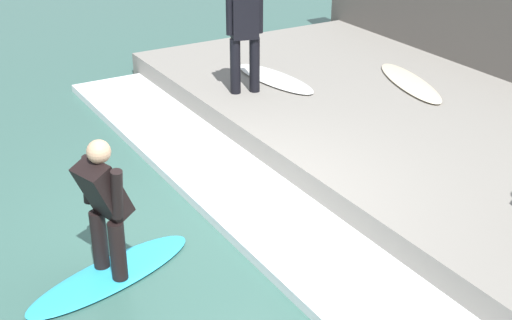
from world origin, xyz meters
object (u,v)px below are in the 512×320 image
(surfboard_spare, at_px, (410,82))
(surfer_waiting_far, at_px, (245,32))
(surfboard_waiting_far, at_px, (275,78))
(surfboard_riding, at_px, (112,274))
(surfer_riding, at_px, (104,202))

(surfboard_spare, bearing_deg, surfer_waiting_far, 157.10)
(surfboard_waiting_far, distance_m, surfboard_spare, 2.05)
(surfer_waiting_far, height_order, surfboard_waiting_far, surfer_waiting_far)
(surfboard_riding, height_order, surfer_riding, surfer_riding)
(surfboard_riding, bearing_deg, surfer_riding, 0.00)
(surfer_waiting_far, bearing_deg, surfboard_riding, -137.39)
(surfboard_waiting_far, height_order, surfboard_spare, same)
(surfboard_riding, xyz_separation_m, surfboard_spare, (5.48, 1.94, 0.40))
(surfer_waiting_far, bearing_deg, surfboard_waiting_far, 18.73)
(surfer_riding, bearing_deg, surfboard_waiting_far, 39.38)
(surfer_waiting_far, distance_m, surfboard_waiting_far, 1.10)
(surfboard_waiting_far, bearing_deg, surfboard_spare, -35.79)
(surfboard_waiting_far, bearing_deg, surfboard_riding, -140.62)
(surfer_riding, bearing_deg, surfboard_riding, 180.00)
(surfer_waiting_far, bearing_deg, surfboard_spare, -22.90)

